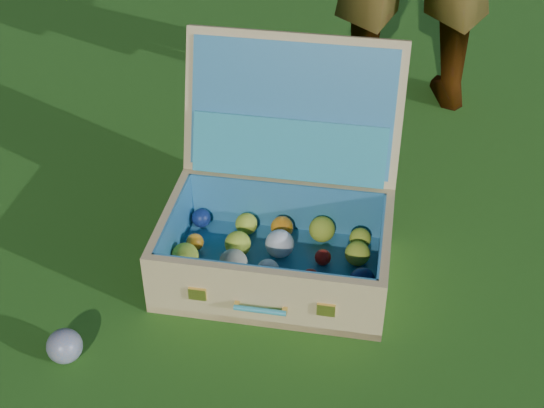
% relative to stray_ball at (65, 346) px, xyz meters
% --- Properties ---
extents(ground, '(60.00, 60.00, 0.00)m').
position_rel_stray_ball_xyz_m(ground, '(0.59, 0.18, -0.04)').
color(ground, '#215114').
rests_on(ground, ground).
extents(stray_ball, '(0.08, 0.08, 0.08)m').
position_rel_stray_ball_xyz_m(stray_ball, '(0.00, 0.00, 0.00)').
color(stray_ball, '#3A6298').
rests_on(stray_ball, ground).
extents(suitcase, '(0.67, 0.65, 0.51)m').
position_rel_stray_ball_xyz_m(suitcase, '(0.51, 0.30, 0.11)').
color(suitcase, '#DBB776').
rests_on(suitcase, ground).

